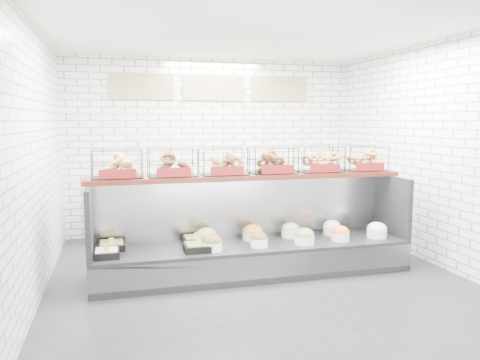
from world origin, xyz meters
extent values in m
plane|color=black|center=(0.00, 0.00, 0.00)|extent=(5.50, 5.50, 0.00)
cube|color=white|center=(0.00, 2.75, 1.50)|extent=(5.00, 0.02, 3.00)
cube|color=white|center=(-2.50, 0.00, 1.50)|extent=(0.02, 5.50, 3.00)
cube|color=white|center=(2.50, 0.00, 1.50)|extent=(0.02, 5.50, 3.00)
cube|color=white|center=(0.00, 0.00, 3.00)|extent=(5.00, 5.50, 0.02)
cube|color=tan|center=(-1.20, 2.72, 2.50)|extent=(1.05, 0.03, 0.42)
cube|color=tan|center=(0.00, 2.72, 2.50)|extent=(1.05, 0.03, 0.42)
cube|color=tan|center=(1.20, 2.72, 2.50)|extent=(1.05, 0.03, 0.42)
cube|color=black|center=(0.00, 0.30, 0.20)|extent=(4.00, 0.90, 0.40)
cube|color=#93969B|center=(0.00, -0.14, 0.22)|extent=(4.00, 0.03, 0.28)
cube|color=#93969B|center=(0.00, 0.71, 0.80)|extent=(4.00, 0.08, 0.80)
cube|color=black|center=(-1.97, 0.30, 0.80)|extent=(0.06, 0.90, 0.80)
cube|color=black|center=(1.97, 0.30, 0.80)|extent=(0.06, 0.90, 0.80)
cube|color=black|center=(-1.79, 0.12, 0.44)|extent=(0.28, 0.28, 0.08)
cube|color=silver|center=(-1.79, 0.12, 0.48)|extent=(0.24, 0.24, 0.04)
cube|color=#E6CE50|center=(-1.79, 0.02, 0.53)|extent=(0.06, 0.01, 0.08)
cube|color=black|center=(-1.74, 0.45, 0.44)|extent=(0.32, 0.32, 0.08)
cube|color=tan|center=(-1.74, 0.45, 0.48)|extent=(0.27, 0.27, 0.04)
cube|color=#E6CE50|center=(-1.74, 0.34, 0.53)|extent=(0.06, 0.01, 0.08)
cube|color=black|center=(-0.76, 0.12, 0.44)|extent=(0.31, 0.31, 0.08)
cube|color=#6C924A|center=(-0.76, 0.12, 0.48)|extent=(0.26, 0.26, 0.04)
cube|color=#E6CE50|center=(-0.76, 0.01, 0.53)|extent=(0.06, 0.01, 0.08)
cube|color=black|center=(-0.71, 0.47, 0.44)|extent=(0.31, 0.31, 0.08)
cube|color=#D6C083|center=(-0.71, 0.47, 0.48)|extent=(0.26, 0.26, 0.04)
cube|color=#E6CE50|center=(-0.71, 0.36, 0.53)|extent=(0.06, 0.01, 0.08)
cylinder|color=white|center=(-0.58, 0.09, 0.46)|extent=(0.25, 0.25, 0.11)
ellipsoid|color=brown|center=(-0.58, 0.09, 0.52)|extent=(0.25, 0.25, 0.17)
cylinder|color=white|center=(-0.58, 0.43, 0.46)|extent=(0.26, 0.26, 0.11)
ellipsoid|color=#D2B96B|center=(-0.58, 0.43, 0.52)|extent=(0.25, 0.25, 0.18)
cylinder|color=white|center=(0.02, 0.10, 0.46)|extent=(0.22, 0.22, 0.11)
ellipsoid|color=brown|center=(0.02, 0.10, 0.52)|extent=(0.21, 0.21, 0.15)
cylinder|color=white|center=(0.04, 0.45, 0.46)|extent=(0.26, 0.26, 0.11)
ellipsoid|color=orange|center=(0.04, 0.45, 0.52)|extent=(0.26, 0.26, 0.18)
cylinder|color=white|center=(0.61, 0.09, 0.46)|extent=(0.25, 0.25, 0.11)
ellipsoid|color=olive|center=(0.61, 0.09, 0.52)|extent=(0.25, 0.25, 0.17)
cylinder|color=white|center=(0.57, 0.46, 0.46)|extent=(0.24, 0.24, 0.11)
ellipsoid|color=tan|center=(0.57, 0.46, 0.52)|extent=(0.24, 0.24, 0.17)
cylinder|color=white|center=(1.13, 0.12, 0.46)|extent=(0.23, 0.23, 0.11)
ellipsoid|color=orange|center=(1.13, 0.12, 0.52)|extent=(0.23, 0.23, 0.16)
cylinder|color=white|center=(1.17, 0.46, 0.46)|extent=(0.24, 0.24, 0.11)
ellipsoid|color=white|center=(1.17, 0.46, 0.52)|extent=(0.23, 0.23, 0.16)
cylinder|color=white|center=(1.68, 0.15, 0.46)|extent=(0.26, 0.26, 0.11)
ellipsoid|color=white|center=(1.68, 0.15, 0.52)|extent=(0.26, 0.26, 0.18)
cube|color=#3B140C|center=(0.00, 0.52, 1.23)|extent=(4.10, 0.50, 0.06)
cube|color=black|center=(-1.64, 0.52, 1.43)|extent=(0.60, 0.38, 0.34)
cube|color=maroon|center=(-1.64, 0.32, 1.33)|extent=(0.42, 0.02, 0.11)
cube|color=black|center=(-0.99, 0.52, 1.43)|extent=(0.60, 0.38, 0.34)
cube|color=maroon|center=(-0.99, 0.32, 1.33)|extent=(0.42, 0.02, 0.11)
cube|color=black|center=(-0.33, 0.52, 1.43)|extent=(0.60, 0.38, 0.34)
cube|color=maroon|center=(-0.33, 0.32, 1.33)|extent=(0.42, 0.02, 0.11)
cube|color=black|center=(0.33, 0.52, 1.43)|extent=(0.60, 0.38, 0.34)
cube|color=maroon|center=(0.33, 0.32, 1.33)|extent=(0.42, 0.02, 0.11)
cube|color=black|center=(0.99, 0.52, 1.43)|extent=(0.60, 0.38, 0.34)
cube|color=maroon|center=(0.99, 0.32, 1.33)|extent=(0.42, 0.02, 0.11)
cube|color=black|center=(1.64, 0.52, 1.43)|extent=(0.60, 0.38, 0.34)
cube|color=maroon|center=(1.64, 0.32, 1.33)|extent=(0.42, 0.02, 0.11)
cube|color=#93969B|center=(0.00, 2.43, 0.45)|extent=(4.00, 0.60, 0.90)
cube|color=black|center=(-1.53, 2.47, 1.02)|extent=(0.40, 0.30, 0.24)
cube|color=silver|center=(-0.44, 2.37, 0.99)|extent=(0.35, 0.28, 0.18)
cylinder|color=#D85436|center=(0.49, 2.39, 1.01)|extent=(0.09, 0.09, 0.22)
cube|color=black|center=(1.05, 2.40, 1.05)|extent=(0.30, 0.30, 0.30)
camera|label=1|loc=(-1.66, -5.26, 1.95)|focal=35.00mm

